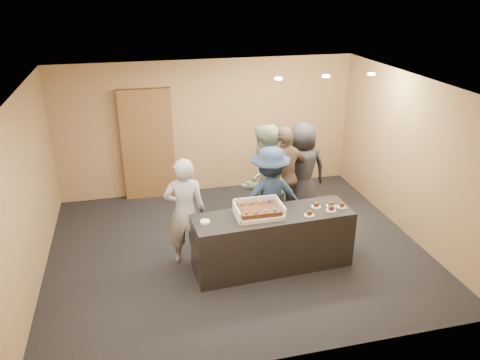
{
  "coord_description": "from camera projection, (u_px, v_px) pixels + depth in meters",
  "views": [
    {
      "loc": [
        -1.52,
        -6.48,
        4.1
      ],
      "look_at": [
        0.06,
        0.0,
        1.23
      ],
      "focal_mm": 35.0,
      "sensor_mm": 36.0,
      "label": 1
    }
  ],
  "objects": [
    {
      "name": "ceiling_spotlights",
      "position": [
        326.0,
        76.0,
        7.47
      ],
      "size": [
        1.72,
        0.12,
        0.03
      ],
      "color": "#FFEAC6",
      "rests_on": "ceiling"
    },
    {
      "name": "plate_stack",
      "position": [
        205.0,
        222.0,
        6.65
      ],
      "size": [
        0.15,
        0.15,
        0.04
      ],
      "primitive_type": "cylinder",
      "color": "white",
      "rests_on": "serving_counter"
    },
    {
      "name": "slice_b",
      "position": [
        316.0,
        205.0,
        7.13
      ],
      "size": [
        0.15,
        0.15,
        0.07
      ],
      "color": "white",
      "rests_on": "serving_counter"
    },
    {
      "name": "slice_a",
      "position": [
        309.0,
        214.0,
        6.87
      ],
      "size": [
        0.15,
        0.15,
        0.07
      ],
      "color": "white",
      "rests_on": "serving_counter"
    },
    {
      "name": "person_server_grey",
      "position": [
        185.0,
        212.0,
        7.05
      ],
      "size": [
        0.67,
        0.48,
        1.73
      ],
      "primitive_type": "imported",
      "rotation": [
        0.0,
        0.0,
        3.03
      ],
      "color": "#97979C",
      "rests_on": "floor"
    },
    {
      "name": "person_sage_man",
      "position": [
        263.0,
        182.0,
        7.77
      ],
      "size": [
        1.22,
        1.16,
        1.98
      ],
      "primitive_type": "imported",
      "rotation": [
        0.0,
        0.0,
        3.74
      ],
      "color": "gray",
      "rests_on": "floor"
    },
    {
      "name": "room",
      "position": [
        236.0,
        173.0,
        7.2
      ],
      "size": [
        6.04,
        6.0,
        2.7
      ],
      "color": "black",
      "rests_on": "ground"
    },
    {
      "name": "slice_e",
      "position": [
        342.0,
        206.0,
        7.12
      ],
      "size": [
        0.15,
        0.15,
        0.07
      ],
      "color": "white",
      "rests_on": "serving_counter"
    },
    {
      "name": "person_brown_extra",
      "position": [
        285.0,
        176.0,
        8.21
      ],
      "size": [
        1.15,
        0.73,
        1.82
      ],
      "primitive_type": "imported",
      "rotation": [
        0.0,
        0.0,
        3.43
      ],
      "color": "brown",
      "rests_on": "floor"
    },
    {
      "name": "sheet_cake",
      "position": [
        259.0,
        210.0,
        6.82
      ],
      "size": [
        0.59,
        0.41,
        0.11
      ],
      "color": "#34180C",
      "rests_on": "cake_box"
    },
    {
      "name": "cake_box",
      "position": [
        258.0,
        212.0,
        6.87
      ],
      "size": [
        0.69,
        0.48,
        0.2
      ],
      "color": "white",
      "rests_on": "serving_counter"
    },
    {
      "name": "slice_c",
      "position": [
        331.0,
        209.0,
        7.02
      ],
      "size": [
        0.15,
        0.15,
        0.07
      ],
      "color": "white",
      "rests_on": "serving_counter"
    },
    {
      "name": "slice_d",
      "position": [
        331.0,
        205.0,
        7.14
      ],
      "size": [
        0.15,
        0.15,
        0.07
      ],
      "color": "white",
      "rests_on": "serving_counter"
    },
    {
      "name": "storage_cabinet",
      "position": [
        148.0,
        145.0,
        9.18
      ],
      "size": [
        1.0,
        0.15,
        2.21
      ],
      "primitive_type": "cube",
      "color": "brown",
      "rests_on": "floor"
    },
    {
      "name": "person_navy_man",
      "position": [
        270.0,
        197.0,
        7.54
      ],
      "size": [
        1.12,
        0.66,
        1.71
      ],
      "primitive_type": "imported",
      "rotation": [
        0.0,
        0.0,
        3.12
      ],
      "color": "#1D2C45",
      "rests_on": "floor"
    },
    {
      "name": "person_dark_suit",
      "position": [
        302.0,
        170.0,
        8.51
      ],
      "size": [
        0.91,
        0.62,
        1.8
      ],
      "primitive_type": "imported",
      "rotation": [
        0.0,
        0.0,
        3.09
      ],
      "color": "black",
      "rests_on": "floor"
    },
    {
      "name": "serving_counter",
      "position": [
        273.0,
        241.0,
        7.09
      ],
      "size": [
        2.43,
        0.82,
        0.9
      ],
      "primitive_type": "cube",
      "rotation": [
        0.0,
        0.0,
        0.05
      ],
      "color": "black",
      "rests_on": "floor"
    }
  ]
}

